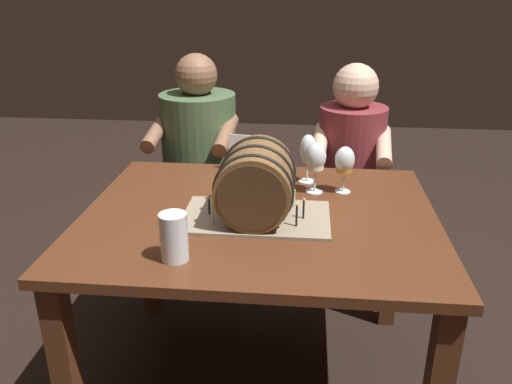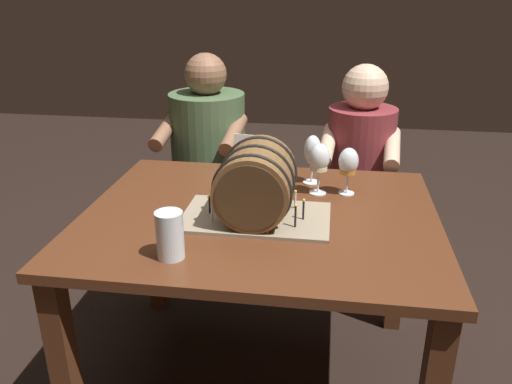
{
  "view_description": "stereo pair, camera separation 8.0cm",
  "coord_description": "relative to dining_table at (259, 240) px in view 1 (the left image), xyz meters",
  "views": [
    {
      "loc": [
        0.15,
        -1.67,
        1.51
      ],
      "look_at": [
        -0.01,
        -0.05,
        0.84
      ],
      "focal_mm": 36.56,
      "sensor_mm": 36.0,
      "label": 1
    },
    {
      "loc": [
        0.23,
        -1.66,
        1.51
      ],
      "look_at": [
        -0.01,
        -0.05,
        0.84
      ],
      "focal_mm": 36.56,
      "sensor_mm": 36.0,
      "label": 2
    }
  ],
  "objects": [
    {
      "name": "ground_plane",
      "position": [
        0.0,
        0.0,
        -0.64
      ],
      "size": [
        8.0,
        8.0,
        0.0
      ],
      "primitive_type": "plane",
      "color": "black"
    },
    {
      "name": "dining_table",
      "position": [
        0.0,
        0.0,
        0.0
      ],
      "size": [
        1.25,
        1.01,
        0.74
      ],
      "color": "#562D19",
      "rests_on": "ground"
    },
    {
      "name": "beer_pint",
      "position": [
        -0.22,
        -0.35,
        0.17
      ],
      "size": [
        0.08,
        0.08,
        0.15
      ],
      "color": "white",
      "rests_on": "dining_table"
    },
    {
      "name": "person_seated_right",
      "position": [
        0.38,
        0.81,
        -0.11
      ],
      "size": [
        0.39,
        0.48,
        1.15
      ],
      "color": "#4C1B1E",
      "rests_on": "ground"
    },
    {
      "name": "wine_glass_empty",
      "position": [
        0.17,
        0.33,
        0.24
      ],
      "size": [
        0.07,
        0.07,
        0.2
      ],
      "color": "white",
      "rests_on": "dining_table"
    },
    {
      "name": "menu_card",
      "position": [
        -0.12,
        0.43,
        0.19
      ],
      "size": [
        0.11,
        0.04,
        0.16
      ],
      "primitive_type": "cube",
      "rotation": [
        -0.11,
        0.0,
        -0.15
      ],
      "color": "silver",
      "rests_on": "dining_table"
    },
    {
      "name": "person_seated_left",
      "position": [
        -0.38,
        0.81,
        -0.07
      ],
      "size": [
        0.42,
        0.5,
        1.19
      ],
      "color": "#2A3A24",
      "rests_on": "ground"
    },
    {
      "name": "wine_glass_white",
      "position": [
        0.2,
        0.22,
        0.24
      ],
      "size": [
        0.08,
        0.08,
        0.2
      ],
      "color": "white",
      "rests_on": "dining_table"
    },
    {
      "name": "wine_glass_amber",
      "position": [
        0.31,
        0.23,
        0.23
      ],
      "size": [
        0.08,
        0.08,
        0.18
      ],
      "color": "white",
      "rests_on": "dining_table"
    },
    {
      "name": "barrel_cake",
      "position": [
        -0.01,
        -0.05,
        0.23
      ],
      "size": [
        0.51,
        0.3,
        0.27
      ],
      "color": "gray",
      "rests_on": "dining_table"
    }
  ]
}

